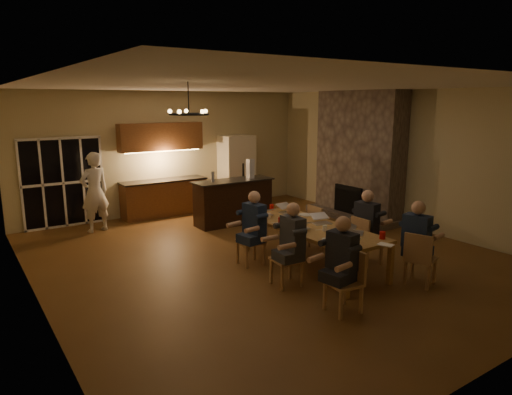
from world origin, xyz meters
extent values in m
plane|color=brown|center=(0.00, 0.00, 0.00)|extent=(9.00, 9.00, 0.00)
cube|color=#C4B78A|center=(0.00, 4.52, 1.60)|extent=(8.00, 0.04, 3.20)
cube|color=#C4B78A|center=(-4.02, 0.00, 1.60)|extent=(0.04, 9.00, 3.20)
cube|color=#C4B78A|center=(4.02, 0.00, 1.60)|extent=(0.04, 9.00, 3.20)
cube|color=white|center=(0.00, 0.00, 3.22)|extent=(8.00, 9.00, 0.04)
cube|color=black|center=(-2.70, 4.47, 1.05)|extent=(1.86, 0.08, 2.10)
cube|color=#73665B|center=(3.70, 1.20, 1.60)|extent=(0.58, 2.50, 3.20)
cube|color=#EFE7C8|center=(1.90, 4.15, 1.00)|extent=(0.90, 0.68, 2.00)
cube|color=tan|center=(0.38, -0.86, 0.38)|extent=(1.10, 2.88, 0.75)
cube|color=black|center=(0.75, 2.46, 0.54)|extent=(1.99, 0.72, 1.08)
imported|color=silver|center=(-2.21, 3.64, 0.91)|extent=(0.75, 0.58, 1.83)
torus|color=black|center=(-1.97, -0.84, 2.75)|extent=(0.57, 0.57, 0.03)
cylinder|color=white|center=(0.33, -1.24, 0.80)|extent=(0.08, 0.08, 0.10)
cylinder|color=white|center=(0.46, -0.32, 0.80)|extent=(0.08, 0.08, 0.10)
cylinder|color=white|center=(0.05, 0.02, 0.80)|extent=(0.09, 0.09, 0.10)
cylinder|color=#B70E0C|center=(0.80, -2.10, 0.81)|extent=(0.10, 0.10, 0.12)
cylinder|color=#B70E0C|center=(0.00, -0.43, 0.81)|extent=(0.09, 0.09, 0.12)
cylinder|color=#B70E0C|center=(0.50, 0.53, 0.81)|extent=(0.08, 0.08, 0.12)
cylinder|color=#B2B2B7|center=(0.44, -1.58, 0.81)|extent=(0.06, 0.06, 0.12)
cylinder|color=#3F0F0C|center=(0.27, 0.49, 0.81)|extent=(0.07, 0.07, 0.12)
cylinder|color=#B2B2B7|center=(0.77, -0.58, 0.81)|extent=(0.06, 0.06, 0.12)
cylinder|color=white|center=(0.76, -1.36, 0.76)|extent=(0.25, 0.25, 0.02)
cylinder|color=white|center=(0.02, -1.68, 0.76)|extent=(0.24, 0.24, 0.02)
cylinder|color=white|center=(0.79, -0.19, 0.76)|extent=(0.25, 0.25, 0.02)
cube|color=white|center=(0.58, -2.36, 0.76)|extent=(0.22, 0.27, 0.01)
cylinder|color=#99999E|center=(0.23, 2.52, 1.20)|extent=(0.07, 0.07, 0.24)
cube|color=silver|center=(1.22, 2.42, 1.32)|extent=(0.16, 0.16, 0.47)
camera|label=1|loc=(-4.87, -6.81, 2.92)|focal=32.00mm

